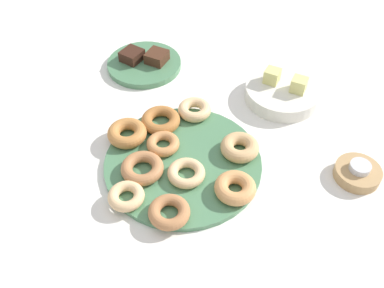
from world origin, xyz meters
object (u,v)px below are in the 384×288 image
object	(u,v)px
donut_2	(127,133)
melon_chunk_right	(299,85)
donut_7	(163,144)
tealight	(360,167)
brownie_near	(132,55)
donut_5	(195,110)
donut_plate	(183,162)
donut_3	(169,212)
donut_1	(161,120)
candle_holder	(357,173)
donut_6	(235,188)
donut_8	(126,196)
donut_4	(240,147)
donut_9	(142,168)
melon_chunk_left	(273,76)
fruit_bowl	(282,93)
brownie_far	(157,57)
cake_plate	(144,64)
donut_0	(186,173)

from	to	relation	value
donut_2	melon_chunk_right	size ratio (longest dim) A/B	2.53
donut_7	tealight	distance (m)	0.43
donut_2	brownie_near	bearing A→B (deg)	135.42
donut_5	melon_chunk_right	size ratio (longest dim) A/B	2.25
donut_plate	donut_3	size ratio (longest dim) A/B	4.19
donut_1	candle_holder	world-z (taller)	donut_1
donut_3	donut_6	bearing A→B (deg)	65.22
donut_1	brownie_near	size ratio (longest dim) A/B	1.68
donut_8	brownie_near	size ratio (longest dim) A/B	1.35
donut_4	donut_9	distance (m)	0.22
candle_holder	donut_9	bearing A→B (deg)	-138.48
donut_6	donut_7	bearing A→B (deg)	-177.73
brownie_near	melon_chunk_left	xyz separation A→B (m)	(0.36, 0.16, 0.02)
donut_3	donut_9	bearing A→B (deg)	160.98
donut_plate	fruit_bowl	bearing A→B (deg)	83.70
candle_holder	brownie_far	bearing A→B (deg)	-179.50
donut_3	donut_9	xyz separation A→B (m)	(-0.12, 0.04, 0.00)
candle_holder	melon_chunk_left	size ratio (longest dim) A/B	2.73
donut_8	brownie_far	xyz separation A→B (m)	(-0.29, 0.37, 0.01)
donut_5	brownie_far	size ratio (longest dim) A/B	1.47
donut_2	melon_chunk_left	world-z (taller)	melon_chunk_left
donut_2	tealight	xyz separation A→B (m)	(0.45, 0.26, 0.01)
cake_plate	melon_chunk_right	xyz separation A→B (m)	(0.40, 0.16, 0.05)
donut_7	melon_chunk_left	world-z (taller)	melon_chunk_left
donut_1	donut_5	bearing A→B (deg)	67.16
donut_0	donut_3	distance (m)	0.10
donut_1	donut_4	bearing A→B (deg)	15.55
cake_plate	donut_5	bearing A→B (deg)	-14.16
donut_plate	donut_8	bearing A→B (deg)	-95.20
donut_1	donut_9	world-z (taller)	same
donut_8	fruit_bowl	world-z (taller)	fruit_bowl
tealight	fruit_bowl	size ratio (longest dim) A/B	0.23
donut_plate	candle_holder	distance (m)	0.38
candle_holder	melon_chunk_right	xyz separation A→B (m)	(-0.23, 0.12, 0.04)
donut_3	melon_chunk_left	distance (m)	0.46
donut_0	brownie_far	distance (m)	0.42
donut_8	fruit_bowl	bearing A→B (deg)	84.05
brownie_near	brownie_far	bearing A→B (deg)	36.03
tealight	melon_chunk_right	world-z (taller)	melon_chunk_right
donut_plate	donut_2	bearing A→B (deg)	-166.98
donut_1	donut_8	size ratio (longest dim) A/B	1.24
donut_6	tealight	bearing A→B (deg)	52.65
donut_9	cake_plate	size ratio (longest dim) A/B	0.45
donut_plate	donut_8	world-z (taller)	donut_8
donut_0	donut_3	xyz separation A→B (m)	(0.04, -0.10, 0.00)
donut_1	brownie_near	distance (m)	0.27
candle_holder	tealight	distance (m)	0.02
donut_3	donut_6	distance (m)	0.14
donut_plate	donut_9	distance (m)	0.09
brownie_far	candle_holder	bearing A→B (deg)	0.50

